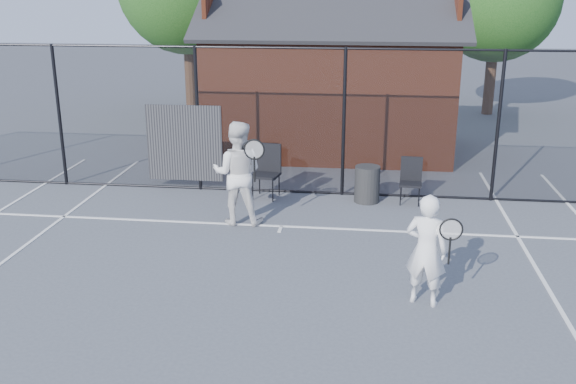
# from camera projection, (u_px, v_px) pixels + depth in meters

# --- Properties ---
(ground) EXTENTS (80.00, 80.00, 0.00)m
(ground) POSITION_uv_depth(u_px,v_px,m) (252.00, 305.00, 8.69)
(ground) COLOR #494D54
(ground) RESTS_ON ground
(court_lines) EXTENTS (11.02, 18.00, 0.01)m
(court_lines) POSITION_uv_depth(u_px,v_px,m) (232.00, 358.00, 7.43)
(court_lines) COLOR silver
(court_lines) RESTS_ON ground
(fence) EXTENTS (22.04, 3.00, 3.00)m
(fence) POSITION_uv_depth(u_px,v_px,m) (279.00, 124.00, 13.00)
(fence) COLOR black
(fence) RESTS_ON ground
(clubhouse) EXTENTS (6.50, 4.36, 4.19)m
(clubhouse) POSITION_uv_depth(u_px,v_px,m) (331.00, 88.00, 16.64)
(clubhouse) COLOR maroon
(clubhouse) RESTS_ON ground
(tree_right) EXTENTS (3.97, 3.97, 5.70)m
(tree_right) POSITION_uv_depth(u_px,v_px,m) (498.00, 0.00, 20.62)
(tree_right) COLOR #382716
(tree_right) RESTS_ON ground
(player_front) EXTENTS (0.74, 0.59, 1.55)m
(player_front) POSITION_uv_depth(u_px,v_px,m) (426.00, 250.00, 8.51)
(player_front) COLOR white
(player_front) RESTS_ON ground
(player_back) EXTENTS (1.02, 0.76, 1.87)m
(player_back) POSITION_uv_depth(u_px,v_px,m) (238.00, 173.00, 11.44)
(player_back) COLOR white
(player_back) RESTS_ON ground
(chair_left) EXTENTS (0.59, 0.61, 1.06)m
(chair_left) POSITION_uv_depth(u_px,v_px,m) (266.00, 173.00, 12.93)
(chair_left) COLOR black
(chair_left) RESTS_ON ground
(chair_right) EXTENTS (0.46, 0.48, 0.89)m
(chair_right) POSITION_uv_depth(u_px,v_px,m) (411.00, 182.00, 12.62)
(chair_right) COLOR black
(chair_right) RESTS_ON ground
(waste_bin) EXTENTS (0.51, 0.51, 0.73)m
(waste_bin) POSITION_uv_depth(u_px,v_px,m) (367.00, 184.00, 12.74)
(waste_bin) COLOR black
(waste_bin) RESTS_ON ground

